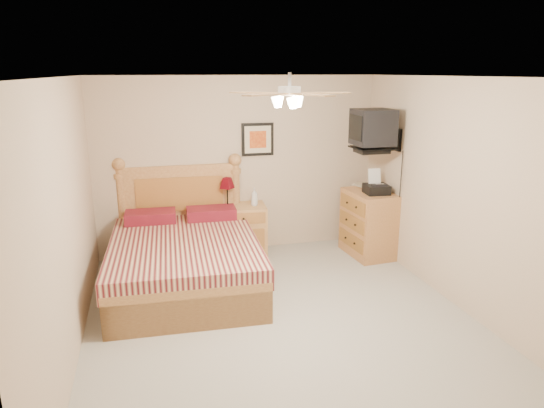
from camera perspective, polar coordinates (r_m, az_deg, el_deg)
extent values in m
plane|color=#9D998D|center=(5.27, 1.17, -13.60)|extent=(4.50, 4.50, 0.00)
cube|color=white|center=(4.61, 1.35, 14.73)|extent=(4.00, 4.50, 0.04)
cube|color=#C0A98E|center=(6.92, -3.90, 4.50)|extent=(4.00, 0.04, 2.50)
cube|color=#C0A98E|center=(2.84, 14.17, -12.41)|extent=(4.00, 0.04, 2.50)
cube|color=#C0A98E|center=(4.67, -23.07, -2.07)|extent=(0.04, 4.50, 2.50)
cube|color=#C0A98E|center=(5.66, 21.12, 1.03)|extent=(0.04, 4.50, 2.50)
cube|color=tan|center=(6.91, -3.59, -3.11)|extent=(0.72, 0.56, 0.73)
imported|color=silver|center=(6.77, -2.09, 0.85)|extent=(0.11, 0.11, 0.25)
cube|color=black|center=(6.90, -1.70, 7.61)|extent=(0.46, 0.04, 0.46)
cube|color=#9D6935|center=(7.02, 11.35, -2.25)|extent=(0.60, 0.82, 0.93)
imported|color=#B7AA95|center=(7.11, 10.10, 2.03)|extent=(0.29, 0.33, 0.03)
imported|color=tan|center=(7.11, 10.12, 2.22)|extent=(0.20, 0.27, 0.02)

